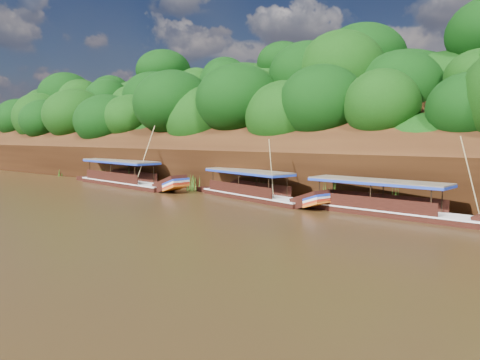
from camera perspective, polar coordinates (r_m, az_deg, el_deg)
name	(u,v)px	position (r m, az deg, el deg)	size (l,w,h in m)	color
ground	(168,209)	(32.75, -8.73, -3.50)	(160.00, 160.00, 0.00)	black
riverbank	(321,165)	(50.97, 9.85, 1.87)	(120.00, 30.06, 19.40)	black
boat_0	(398,209)	(30.87, 18.69, -3.34)	(13.80, 3.21, 5.47)	black
boat_1	(259,194)	(36.50, 2.28, -1.69)	(13.11, 5.23, 5.22)	black
boat_2	(129,181)	(47.38, -13.38, -0.08)	(16.25, 4.44, 6.41)	black
reeds	(220,182)	(41.45, -2.42, -0.30)	(50.77, 2.43, 1.98)	#306118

